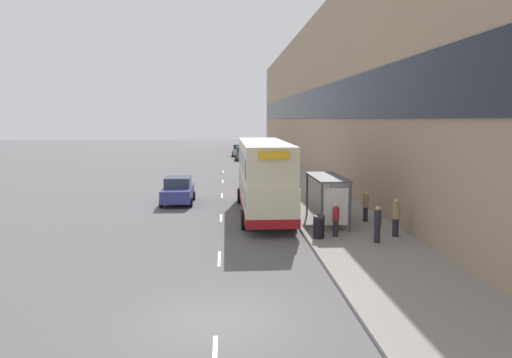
{
  "coord_description": "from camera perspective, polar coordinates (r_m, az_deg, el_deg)",
  "views": [
    {
      "loc": [
        0.31,
        -12.19,
        5.62
      ],
      "look_at": [
        2.29,
        17.74,
        1.63
      ],
      "focal_mm": 32.0,
      "sensor_mm": 36.0,
      "label": 1
    }
  ],
  "objects": [
    {
      "name": "terrace_facade",
      "position": [
        51.75,
        7.68,
        9.96
      ],
      "size": [
        3.1,
        93.0,
        15.68
      ],
      "color": "#9E846B",
      "rests_on": "ground_plane"
    },
    {
      "name": "pedestrian_at_shelter",
      "position": [
        28.44,
        10.14,
        -1.89
      ],
      "size": [
        0.33,
        0.33,
        1.69
      ],
      "color": "#23232D",
      "rests_on": "ground_plane"
    },
    {
      "name": "bus_shelter",
      "position": [
        23.92,
        9.47,
        -1.53
      ],
      "size": [
        1.6,
        4.2,
        2.48
      ],
      "color": "#4C4C51",
      "rests_on": "ground_plane"
    },
    {
      "name": "litter_bin",
      "position": [
        21.29,
        7.86,
        -5.94
      ],
      "size": [
        0.55,
        0.55,
        1.05
      ],
      "color": "black",
      "rests_on": "ground_plane"
    },
    {
      "name": "pedestrian_4",
      "position": [
        22.27,
        17.09,
        -4.6
      ],
      "size": [
        0.35,
        0.35,
        1.78
      ],
      "color": "#23232D",
      "rests_on": "ground_plane"
    },
    {
      "name": "lane_mark_0",
      "position": [
        11.7,
        -5.17,
        -21.14
      ],
      "size": [
        0.12,
        2.0,
        0.01
      ],
      "color": "silver",
      "rests_on": "ground_plane"
    },
    {
      "name": "double_decker_bus_near",
      "position": [
        26.46,
        0.94,
        0.34
      ],
      "size": [
        2.85,
        11.12,
        4.3
      ],
      "color": "beige",
      "rests_on": "ground_plane"
    },
    {
      "name": "pavement",
      "position": [
        51.37,
        3.16,
        1.37
      ],
      "size": [
        5.0,
        93.0,
        0.14
      ],
      "color": "gray",
      "rests_on": "ground_plane"
    },
    {
      "name": "ground_plane",
      "position": [
        13.43,
        -4.97,
        -17.19
      ],
      "size": [
        220.0,
        220.0,
        0.0
      ],
      "primitive_type": "plane",
      "color": "#5B595B"
    },
    {
      "name": "lane_mark_1",
      "position": [
        18.72,
        -4.62,
        -9.9
      ],
      "size": [
        0.12,
        2.0,
        0.01
      ],
      "color": "silver",
      "rests_on": "ground_plane"
    },
    {
      "name": "car_0",
      "position": [
        68.81,
        -2.17,
        3.61
      ],
      "size": [
        2.03,
        4.33,
        1.73
      ],
      "color": "#B7B799",
      "rests_on": "ground_plane"
    },
    {
      "name": "lane_mark_5",
      "position": [
        48.6,
        -4.13,
        0.93
      ],
      "size": [
        0.12,
        2.0,
        0.01
      ],
      "color": "silver",
      "rests_on": "ground_plane"
    },
    {
      "name": "lane_mark_4",
      "position": [
        41.05,
        -4.18,
        -0.3
      ],
      "size": [
        0.12,
        2.0,
        0.01
      ],
      "color": "silver",
      "rests_on": "ground_plane"
    },
    {
      "name": "pedestrian_3",
      "position": [
        20.97,
        14.94,
        -5.46
      ],
      "size": [
        0.33,
        0.33,
        1.65
      ],
      "color": "#23232D",
      "rests_on": "ground_plane"
    },
    {
      "name": "pedestrian_2",
      "position": [
        25.12,
        13.55,
        -3.31
      ],
      "size": [
        0.32,
        0.32,
        1.62
      ],
      "color": "#23232D",
      "rests_on": "ground_plane"
    },
    {
      "name": "car_2",
      "position": [
        62.29,
        -1.69,
        3.23
      ],
      "size": [
        1.99,
        4.23,
        1.83
      ],
      "color": "#4C5156",
      "rests_on": "ground_plane"
    },
    {
      "name": "pedestrian_1",
      "position": [
        21.64,
        9.94,
        -5.01
      ],
      "size": [
        0.31,
        0.31,
        1.58
      ],
      "color": "#23232D",
      "rests_on": "ground_plane"
    },
    {
      "name": "lane_mark_3",
      "position": [
        33.54,
        -4.26,
        -2.08
      ],
      "size": [
        0.12,
        2.0,
        0.01
      ],
      "color": "silver",
      "rests_on": "ground_plane"
    },
    {
      "name": "lane_mark_2",
      "position": [
        26.08,
        -4.39,
        -4.88
      ],
      "size": [
        0.12,
        2.0,
        0.01
      ],
      "color": "silver",
      "rests_on": "ground_plane"
    },
    {
      "name": "car_1",
      "position": [
        30.75,
        -9.72,
        -1.42
      ],
      "size": [
        2.08,
        4.13,
        1.76
      ],
      "rotation": [
        0.0,
        0.0,
        3.14
      ],
      "color": "navy",
      "rests_on": "ground_plane"
    }
  ]
}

